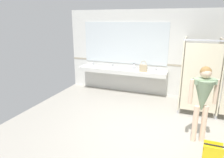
{
  "coord_description": "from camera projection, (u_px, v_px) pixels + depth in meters",
  "views": [
    {
      "loc": [
        0.84,
        -4.1,
        2.48
      ],
      "look_at": [
        -0.87,
        0.38,
        1.09
      ],
      "focal_mm": 33.13,
      "sensor_mm": 36.0,
      "label": 1
    }
  ],
  "objects": [
    {
      "name": "ground_plane",
      "position": [
        142.0,
        136.0,
        4.67
      ],
      "size": [
        6.68,
        6.07,
        0.1
      ],
      "primitive_type": "cube",
      "color": "#9E998E"
    },
    {
      "name": "wall_back",
      "position": [
        163.0,
        54.0,
        6.78
      ],
      "size": [
        6.68,
        0.12,
        2.8
      ],
      "primitive_type": "cube",
      "color": "silver",
      "rests_on": "ground_plane"
    },
    {
      "name": "wall_back_tile_band",
      "position": [
        162.0,
        64.0,
        6.82
      ],
      "size": [
        6.68,
        0.01,
        0.06
      ],
      "primitive_type": "cube",
      "color": "#9E937F",
      "rests_on": "wall_back"
    },
    {
      "name": "vanity_counter",
      "position": [
        122.0,
        75.0,
        7.2
      ],
      "size": [
        3.06,
        0.56,
        0.97
      ],
      "color": "silver",
      "rests_on": "ground_plane"
    },
    {
      "name": "mirror_panel",
      "position": [
        124.0,
        43.0,
        7.08
      ],
      "size": [
        2.96,
        0.02,
        1.39
      ],
      "primitive_type": "cube",
      "color": "silver",
      "rests_on": "wall_back"
    },
    {
      "name": "bathroom_stalls",
      "position": [
        220.0,
        75.0,
        5.44
      ],
      "size": [
        1.95,
        1.41,
        2.02
      ],
      "color": "beige",
      "rests_on": "ground_plane"
    },
    {
      "name": "person_standing",
      "position": [
        203.0,
        96.0,
        4.11
      ],
      "size": [
        0.54,
        0.51,
        1.61
      ],
      "color": "beige",
      "rests_on": "ground_plane"
    },
    {
      "name": "handbag",
      "position": [
        143.0,
        68.0,
        6.63
      ],
      "size": [
        0.24,
        0.1,
        0.36
      ],
      "color": "tan",
      "rests_on": "vanity_counter"
    },
    {
      "name": "soap_dispenser",
      "position": [
        134.0,
        66.0,
        7.05
      ],
      "size": [
        0.07,
        0.07,
        0.19
      ],
      "color": "white",
      "rests_on": "vanity_counter"
    },
    {
      "name": "paper_cup",
      "position": [
        150.0,
        70.0,
        6.66
      ],
      "size": [
        0.07,
        0.07,
        0.1
      ],
      "primitive_type": "cylinder",
      "color": "white",
      "rests_on": "vanity_counter"
    }
  ]
}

